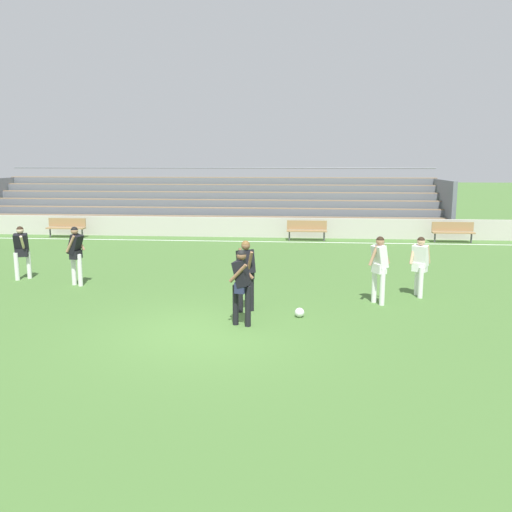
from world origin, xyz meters
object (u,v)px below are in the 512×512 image
player_white_trailing_run (420,262)px  player_white_overlapping (379,264)px  player_dark_challenging (246,269)px  bleacher_stand (211,202)px  player_dark_on_ball (242,281)px  player_dark_dropping_back (76,251)px  bench_far_left (307,229)px  player_dark_wide_right (21,248)px  bench_near_bin (453,230)px  bench_centre_sideline (66,226)px  soccer_ball (300,313)px

player_white_trailing_run → player_white_overlapping: player_white_overlapping is taller
player_dark_challenging → player_white_overlapping: (3.26, 1.00, -0.00)m
bleacher_stand → player_dark_on_ball: (3.63, -17.00, -0.39)m
player_white_overlapping → player_dark_challenging: bearing=-163.0°
bleacher_stand → player_dark_dropping_back: (-1.57, -13.64, -0.36)m
bleacher_stand → bench_far_left: size_ratio=13.49×
bleacher_stand → player_dark_challenging: (3.60, -15.88, -0.36)m
player_dark_wide_right → player_white_overlapping: bearing=-10.3°
bench_near_bin → player_dark_dropping_back: (-13.07, -9.43, 0.48)m
bleacher_stand → bench_centre_sideline: 7.51m
bleacher_stand → bench_centre_sideline: bearing=-145.7°
bleacher_stand → player_white_trailing_run: (8.03, -14.04, -0.44)m
player_white_overlapping → player_dark_wide_right: size_ratio=1.06×
bench_near_bin → player_dark_challenging: bearing=-124.1°
bleacher_stand → soccer_ball: (4.89, -16.25, -1.28)m
bleacher_stand → player_white_trailing_run: bearing=-60.3°
bleacher_stand → player_dark_challenging: bearing=-77.2°
bench_near_bin → player_white_overlapping: 11.66m
bleacher_stand → bench_near_bin: bearing=-20.1°
bleacher_stand → player_dark_challenging: 16.29m
bench_near_bin → player_dark_on_ball: (-7.87, -12.80, 0.46)m
bench_far_left → player_dark_on_ball: player_dark_on_ball is taller
bleacher_stand → soccer_ball: bearing=-73.3°
bench_near_bin → player_white_trailing_run: 10.45m
bleacher_stand → bench_far_left: 6.65m
bench_centre_sideline → bench_far_left: size_ratio=1.00×
bleacher_stand → player_dark_wide_right: bearing=-105.3°
player_dark_challenging → player_white_trailing_run: bearing=22.5°
bench_far_left → bench_centre_sideline: bearing=180.0°
bleacher_stand → player_dark_on_ball: bearing=-77.9°
bench_far_left → player_dark_on_ball: 12.89m
soccer_ball → bench_centre_sideline: bearing=132.5°
bench_near_bin → player_dark_wide_right: 17.44m
player_dark_on_ball → player_dark_challenging: bearing=91.7°
bench_near_bin → soccer_ball: 13.75m
player_dark_on_ball → player_white_overlapping: size_ratio=0.98×
bench_centre_sideline → player_dark_on_ball: (9.80, -12.80, 0.46)m
bench_near_bin → player_dark_dropping_back: player_dark_dropping_back is taller
player_dark_challenging → bench_centre_sideline: bearing=129.9°
player_dark_on_ball → player_white_overlapping: 3.86m
bleacher_stand → bench_centre_sideline: bleacher_stand is taller
player_dark_challenging → player_dark_wide_right: 7.71m
bench_far_left → player_dark_challenging: size_ratio=1.04×
player_dark_dropping_back → soccer_ball: (6.46, -2.61, -0.92)m
player_dark_dropping_back → player_dark_wide_right: bearing=162.2°
player_white_overlapping → player_dark_wide_right: (-10.41, 1.88, -0.07)m
bench_far_left → player_dark_dropping_back: bearing=-125.2°
soccer_ball → player_dark_challenging: bearing=164.1°
bench_far_left → bench_near_bin: size_ratio=1.00×
player_white_trailing_run → player_dark_wide_right: (-11.58, 1.04, 0.02)m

